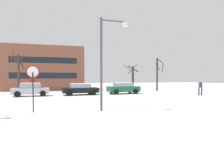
{
  "coord_description": "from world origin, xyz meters",
  "views": [
    {
      "loc": [
        -0.74,
        -15.08,
        2.1
      ],
      "look_at": [
        5.79,
        5.75,
        1.4
      ],
      "focal_mm": 32.55,
      "sensor_mm": 36.0,
      "label": 1
    }
  ],
  "objects_px": {
    "parked_car_black": "(80,89)",
    "pedestrian_crossing": "(200,87)",
    "parked_car_silver": "(31,89)",
    "stop_sign": "(33,79)",
    "street_lamp": "(106,54)",
    "parked_car_green": "(123,88)"
  },
  "relations": [
    {
      "from": "street_lamp",
      "to": "pedestrian_crossing",
      "type": "height_order",
      "value": "street_lamp"
    },
    {
      "from": "parked_car_black",
      "to": "pedestrian_crossing",
      "type": "distance_m",
      "value": 14.29
    },
    {
      "from": "parked_car_black",
      "to": "pedestrian_crossing",
      "type": "relative_size",
      "value": 2.47
    },
    {
      "from": "stop_sign",
      "to": "parked_car_silver",
      "type": "bearing_deg",
      "value": 95.17
    },
    {
      "from": "pedestrian_crossing",
      "to": "parked_car_silver",
      "type": "bearing_deg",
      "value": 165.63
    },
    {
      "from": "street_lamp",
      "to": "stop_sign",
      "type": "bearing_deg",
      "value": 172.41
    },
    {
      "from": "pedestrian_crossing",
      "to": "stop_sign",
      "type": "bearing_deg",
      "value": -159.56
    },
    {
      "from": "stop_sign",
      "to": "parked_car_green",
      "type": "xyz_separation_m",
      "value": [
        10.14,
        11.64,
        -1.24
      ]
    },
    {
      "from": "street_lamp",
      "to": "parked_car_silver",
      "type": "relative_size",
      "value": 1.45
    },
    {
      "from": "street_lamp",
      "to": "pedestrian_crossing",
      "type": "xyz_separation_m",
      "value": [
        13.59,
        7.29,
        -2.55
      ]
    },
    {
      "from": "parked_car_black",
      "to": "parked_car_green",
      "type": "bearing_deg",
      "value": 0.71
    },
    {
      "from": "stop_sign",
      "to": "street_lamp",
      "type": "distance_m",
      "value": 4.71
    },
    {
      "from": "parked_car_silver",
      "to": "parked_car_green",
      "type": "relative_size",
      "value": 0.97
    },
    {
      "from": "parked_car_silver",
      "to": "pedestrian_crossing",
      "type": "relative_size",
      "value": 2.3
    },
    {
      "from": "parked_car_silver",
      "to": "pedestrian_crossing",
      "type": "distance_m",
      "value": 19.64
    },
    {
      "from": "parked_car_green",
      "to": "pedestrian_crossing",
      "type": "height_order",
      "value": "pedestrian_crossing"
    },
    {
      "from": "parked_car_silver",
      "to": "parked_car_green",
      "type": "bearing_deg",
      "value": 0.36
    },
    {
      "from": "street_lamp",
      "to": "parked_car_black",
      "type": "height_order",
      "value": "street_lamp"
    },
    {
      "from": "pedestrian_crossing",
      "to": "parked_car_green",
      "type": "bearing_deg",
      "value": 147.76
    },
    {
      "from": "stop_sign",
      "to": "parked_car_black",
      "type": "distance_m",
      "value": 12.5
    },
    {
      "from": "stop_sign",
      "to": "pedestrian_crossing",
      "type": "bearing_deg",
      "value": 20.44
    },
    {
      "from": "parked_car_green",
      "to": "pedestrian_crossing",
      "type": "distance_m",
      "value": 9.27
    }
  ]
}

